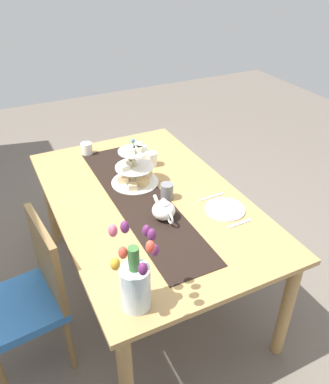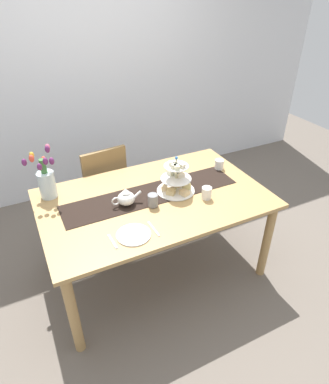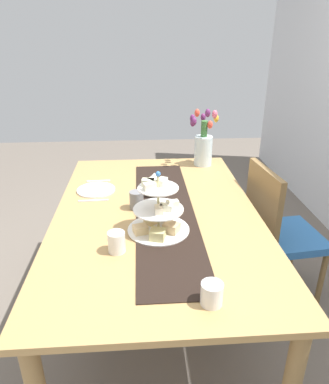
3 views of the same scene
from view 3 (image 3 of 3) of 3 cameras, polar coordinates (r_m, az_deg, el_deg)
ground_plane at (r=2.35m, az=-1.11°, el=-19.78°), size 8.00×8.00×0.00m
dining_table at (r=1.95m, az=-1.27°, el=-5.66°), size 1.73×1.08×0.75m
chair_left at (r=2.36m, az=17.58°, el=-5.60°), size 0.46×0.46×0.91m
table_runner at (r=1.90m, az=0.09°, el=-3.19°), size 1.40×0.31×0.00m
tiered_cake_stand at (r=1.69m, az=-0.99°, el=-3.61°), size 0.30×0.30×0.30m
teapot at (r=2.08m, az=-1.62°, el=1.06°), size 0.24×0.13×0.14m
tulip_vase at (r=2.55m, az=6.23°, el=7.54°), size 0.22×0.22×0.41m
cream_jug at (r=1.31m, az=7.59°, el=-15.88°), size 0.08×0.08×0.08m
dinner_plate_left at (r=2.19m, az=-10.92°, el=0.34°), size 0.23×0.23×0.01m
fork_left at (r=2.33m, az=-10.55°, el=1.75°), size 0.02×0.15×0.01m
knife_left at (r=2.06m, az=-11.33°, el=-1.35°), size 0.02×0.17×0.01m
mug_grey at (r=1.93m, az=-4.50°, el=-1.25°), size 0.08×0.08×0.09m
mug_white_text at (r=1.57m, az=-7.70°, el=-7.97°), size 0.08×0.08×0.09m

